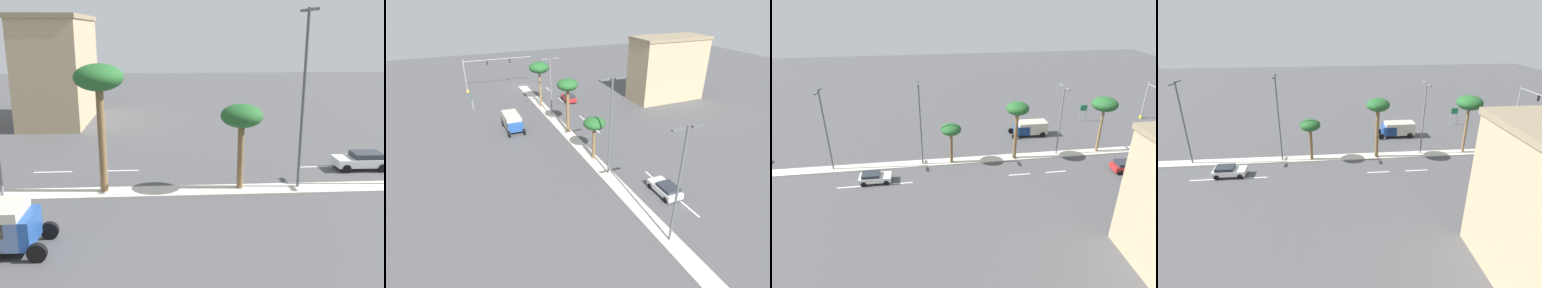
% 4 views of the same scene
% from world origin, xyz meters
% --- Properties ---
extents(ground_plane, '(160.00, 160.00, 0.00)m').
position_xyz_m(ground_plane, '(0.00, 36.90, 0.00)').
color(ground_plane, '#4C4C4F').
extents(lane_stripe_far, '(0.20, 2.80, 0.01)m').
position_xyz_m(lane_stripe_far, '(-4.61, 22.47, 0.01)').
color(lane_stripe_far, silver).
rests_on(lane_stripe_far, ground).
extents(lane_stripe_right, '(0.20, 2.80, 0.01)m').
position_xyz_m(lane_stripe_right, '(-4.61, 27.37, 0.01)').
color(lane_stripe_right, silver).
rests_on(lane_stripe_right, ground).
extents(lane_stripe_outboard, '(0.20, 2.80, 0.01)m').
position_xyz_m(lane_stripe_outboard, '(-4.61, 42.32, 0.01)').
color(lane_stripe_outboard, silver).
rests_on(lane_stripe_outboard, ground).
extents(commercial_building, '(13.88, 6.88, 11.78)m').
position_xyz_m(commercial_building, '(-23.72, 18.91, 5.91)').
color(commercial_building, tan).
rests_on(commercial_building, ground).
extents(palm_tree_right, '(3.03, 3.03, 8.13)m').
position_xyz_m(palm_tree_right, '(-0.25, 26.84, 7.05)').
color(palm_tree_right, brown).
rests_on(palm_tree_right, median_curb).
extents(palm_tree_inboard, '(2.69, 2.69, 5.56)m').
position_xyz_m(palm_tree_inboard, '(-0.23, 35.65, 4.77)').
color(palm_tree_inboard, brown).
rests_on(palm_tree_inboard, median_curb).
extents(street_lamp_inboard, '(2.90, 0.24, 11.37)m').
position_xyz_m(street_lamp_inboard, '(-0.26, 39.55, 6.67)').
color(street_lamp_inboard, '#515459').
rests_on(street_lamp_inboard, median_curb).
extents(sedan_white_right, '(1.99, 3.85, 1.30)m').
position_xyz_m(sedan_white_right, '(-3.88, 45.52, 0.71)').
color(sedan_white_right, silver).
rests_on(sedan_white_right, ground).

